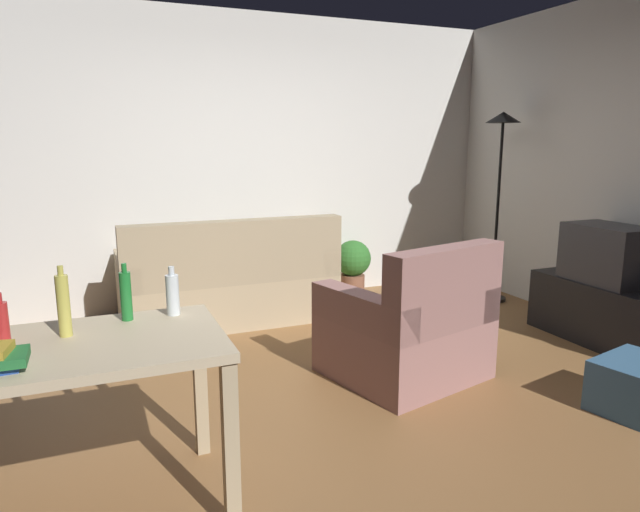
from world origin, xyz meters
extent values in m
cube|color=olive|center=(0.00, 0.00, -0.01)|extent=(5.20, 4.40, 0.02)
cube|color=silver|center=(0.00, 2.20, 1.35)|extent=(5.20, 0.10, 2.70)
cube|color=tan|center=(-0.30, 1.65, 0.20)|extent=(1.80, 0.84, 0.40)
cube|color=tan|center=(-0.30, 1.31, 0.66)|extent=(1.80, 0.16, 0.52)
cube|color=tan|center=(0.52, 1.65, 0.51)|extent=(0.16, 0.84, 0.22)
cube|color=tan|center=(-1.12, 1.65, 0.51)|extent=(0.16, 0.84, 0.22)
cube|color=black|center=(2.25, -0.04, 0.24)|extent=(0.44, 1.10, 0.48)
cube|color=#2D2D33|center=(2.25, -0.04, 0.70)|extent=(0.40, 0.60, 0.44)
cube|color=black|center=(2.46, -0.04, 0.70)|extent=(0.01, 0.52, 0.36)
cylinder|color=black|center=(2.25, 1.24, 0.01)|extent=(0.26, 0.26, 0.03)
cylinder|color=black|center=(2.25, 1.24, 0.87)|extent=(0.03, 0.03, 1.68)
cone|color=black|center=(2.25, 1.24, 1.76)|extent=(0.32, 0.32, 0.10)
cube|color=#C6B28E|center=(-1.49, -0.77, 0.74)|extent=(1.20, 0.71, 0.04)
cube|color=tan|center=(-0.93, -1.08, 0.36)|extent=(0.06, 0.06, 0.72)
cube|color=tan|center=(-0.94, -0.46, 0.36)|extent=(0.06, 0.06, 0.72)
cylinder|color=brown|center=(1.04, 1.90, 0.11)|extent=(0.24, 0.24, 0.22)
sphere|color=#2D6B28|center=(1.04, 1.90, 0.39)|extent=(0.36, 0.36, 0.36)
cube|color=#996B66|center=(0.50, 0.01, 0.20)|extent=(1.08, 1.04, 0.40)
cube|color=#8C625D|center=(0.58, -0.32, 0.66)|extent=(0.91, 0.38, 0.52)
cube|color=#926661|center=(0.86, 0.10, 0.51)|extent=(0.36, 0.85, 0.22)
cube|color=#926661|center=(0.14, -0.08, 0.51)|extent=(0.36, 0.85, 0.22)
cube|color=#386084|center=(1.48, -0.95, 0.15)|extent=(0.54, 0.44, 0.30)
cylinder|color=#AD2323|center=(-1.73, -0.64, 0.84)|extent=(0.06, 0.06, 0.16)
cylinder|color=#BCB24C|center=(-1.50, -0.66, 0.89)|extent=(0.05, 0.05, 0.25)
cylinder|color=#BCB24C|center=(-1.50, -0.66, 1.03)|extent=(0.02, 0.02, 0.04)
cylinder|color=#1E722D|center=(-1.26, -0.53, 0.87)|extent=(0.05, 0.05, 0.22)
cylinder|color=#1E722D|center=(-1.26, -0.53, 1.00)|extent=(0.02, 0.02, 0.04)
cylinder|color=silver|center=(-1.06, -0.53, 0.85)|extent=(0.06, 0.06, 0.19)
cylinder|color=silver|center=(-1.06, -0.53, 0.97)|extent=(0.03, 0.03, 0.04)
camera|label=1|loc=(-1.38, -3.08, 1.54)|focal=31.64mm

